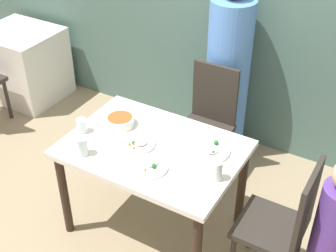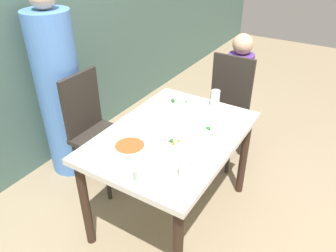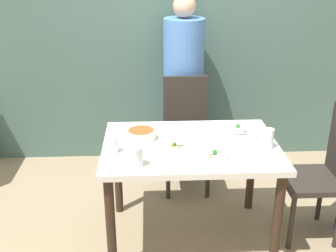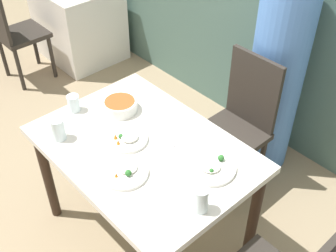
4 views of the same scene
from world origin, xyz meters
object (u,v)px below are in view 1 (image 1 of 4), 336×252
at_px(bowl_curry, 120,121).
at_px(person_child, 331,241).
at_px(chair_child_spot, 283,223).
at_px(glass_water_tall, 82,126).
at_px(plate_rice_adult, 210,150).
at_px(person_adult, 227,78).
at_px(chair_adult_spot, 208,121).

bearing_deg(bowl_curry, person_child, -3.84).
height_order(person_child, bowl_curry, person_child).
xyz_separation_m(chair_child_spot, glass_water_tall, (-1.43, -0.09, 0.28)).
bearing_deg(plate_rice_adult, person_adult, 107.65).
xyz_separation_m(chair_child_spot, bowl_curry, (-1.25, 0.10, 0.26)).
bearing_deg(chair_child_spot, person_child, 90.00).
height_order(chair_child_spot, person_adult, person_adult).
distance_m(person_child, bowl_curry, 1.56).
height_order(person_adult, bowl_curry, person_adult).
xyz_separation_m(chair_adult_spot, person_adult, (0.00, 0.34, 0.22)).
bearing_deg(person_adult, chair_adult_spot, -90.00).
relative_size(bowl_curry, plate_rice_adult, 0.74).
distance_m(chair_adult_spot, glass_water_tall, 1.05).
distance_m(bowl_curry, plate_rice_adult, 0.68).
xyz_separation_m(chair_child_spot, person_adult, (-0.88, 1.10, 0.22)).
bearing_deg(person_child, person_adult, 136.61).
height_order(chair_child_spot, bowl_curry, chair_child_spot).
xyz_separation_m(chair_child_spot, person_child, (0.29, -0.00, 0.01)).
relative_size(chair_child_spot, person_child, 0.86).
height_order(bowl_curry, plate_rice_adult, bowl_curry).
relative_size(chair_child_spot, glass_water_tall, 9.60).
distance_m(person_adult, glass_water_tall, 1.32).
bearing_deg(bowl_curry, person_adult, 69.71).
distance_m(chair_child_spot, glass_water_tall, 1.46).
bearing_deg(chair_adult_spot, bowl_curry, -119.41).
bearing_deg(person_child, glass_water_tall, -176.87).
height_order(chair_child_spot, plate_rice_adult, chair_child_spot).
bearing_deg(bowl_curry, chair_child_spot, -4.71).
bearing_deg(glass_water_tall, chair_child_spot, 3.75).
distance_m(chair_adult_spot, person_adult, 0.41).
bearing_deg(chair_adult_spot, chair_child_spot, -40.75).
relative_size(person_adult, person_child, 1.44).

